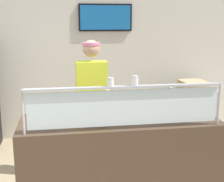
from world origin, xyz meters
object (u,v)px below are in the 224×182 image
at_px(pizza_server, 94,117).
at_px(pizza_box_stack, 193,85).
at_px(parmesan_shaker, 110,83).
at_px(pepper_flake_shaker, 135,81).
at_px(pizza_tray, 98,118).
at_px(worker_figure, 92,100).

height_order(pizza_server, pizza_box_stack, pizza_box_stack).
relative_size(parmesan_shaker, pepper_flake_shaker, 0.87).
bearing_deg(pizza_tray, pepper_flake_shaker, -46.73).
bearing_deg(worker_figure, pizza_box_stack, 30.91).
relative_size(pizza_tray, parmesan_shaker, 5.98).
bearing_deg(worker_figure, pizza_tray, -90.42).
xyz_separation_m(pepper_flake_shaker, pizza_box_stack, (1.48, 2.04, -0.49)).
bearing_deg(parmesan_shaker, pizza_box_stack, 49.91).
bearing_deg(worker_figure, parmesan_shaker, -85.09).
xyz_separation_m(pizza_server, worker_figure, (0.05, 0.64, 0.02)).
relative_size(pizza_server, parmesan_shaker, 3.37).
relative_size(parmesan_shaker, pizza_box_stack, 0.19).
xyz_separation_m(pepper_flake_shaker, worker_figure, (-0.32, 0.96, -0.42)).
bearing_deg(parmesan_shaker, pizza_server, 111.95).
bearing_deg(pizza_server, parmesan_shaker, -55.89).
bearing_deg(pizza_tray, pizza_box_stack, 43.24).
bearing_deg(pepper_flake_shaker, pizza_box_stack, 54.01).
distance_m(pizza_server, worker_figure, 0.64).
bearing_deg(pizza_server, pizza_tray, 37.09).
relative_size(pizza_server, worker_figure, 0.16).
height_order(pepper_flake_shaker, pizza_box_stack, pepper_flake_shaker).
distance_m(pizza_server, parmesan_shaker, 0.55).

